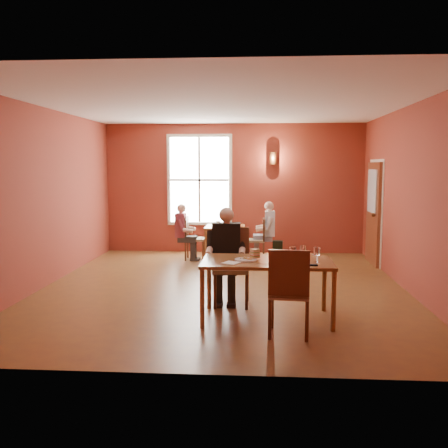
# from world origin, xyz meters

# --- Properties ---
(ground) EXTENTS (6.00, 7.00, 0.01)m
(ground) POSITION_xyz_m (0.00, 0.00, 0.00)
(ground) COLOR brown
(ground) RESTS_ON ground
(wall_back) EXTENTS (6.00, 0.04, 3.00)m
(wall_back) POSITION_xyz_m (0.00, 3.50, 1.50)
(wall_back) COLOR brown
(wall_back) RESTS_ON ground
(wall_front) EXTENTS (6.00, 0.04, 3.00)m
(wall_front) POSITION_xyz_m (0.00, -3.50, 1.50)
(wall_front) COLOR brown
(wall_front) RESTS_ON ground
(wall_left) EXTENTS (0.04, 7.00, 3.00)m
(wall_left) POSITION_xyz_m (-3.00, 0.00, 1.50)
(wall_left) COLOR brown
(wall_left) RESTS_ON ground
(wall_right) EXTENTS (0.04, 7.00, 3.00)m
(wall_right) POSITION_xyz_m (3.00, 0.00, 1.50)
(wall_right) COLOR brown
(wall_right) RESTS_ON ground
(ceiling) EXTENTS (6.00, 7.00, 0.04)m
(ceiling) POSITION_xyz_m (0.00, 0.00, 3.00)
(ceiling) COLOR white
(ceiling) RESTS_ON wall_back
(window) EXTENTS (1.36, 0.10, 1.96)m
(window) POSITION_xyz_m (-0.80, 3.45, 1.70)
(window) COLOR white
(window) RESTS_ON wall_back
(door) EXTENTS (0.12, 1.04, 2.10)m
(door) POSITION_xyz_m (2.94, 2.30, 1.05)
(door) COLOR maroon
(door) RESTS_ON ground
(wall_sconce) EXTENTS (0.16, 0.16, 0.28)m
(wall_sconce) POSITION_xyz_m (0.90, 3.40, 2.20)
(wall_sconce) COLOR brown
(wall_sconce) RESTS_ON wall_back
(main_table) EXTENTS (1.70, 0.95, 0.80)m
(main_table) POSITION_xyz_m (0.70, -1.68, 0.40)
(main_table) COLOR brown
(main_table) RESTS_ON ground
(chair_diner_main) EXTENTS (0.50, 0.50, 1.12)m
(chair_diner_main) POSITION_xyz_m (0.20, -1.03, 0.56)
(chair_diner_main) COLOR #4F2B1B
(chair_diner_main) RESTS_ON ground
(diner_main) EXTENTS (0.55, 0.55, 1.36)m
(diner_main) POSITION_xyz_m (0.20, -1.06, 0.68)
(diner_main) COLOR #3B2519
(diner_main) RESTS_ON ground
(chair_empty) EXTENTS (0.52, 0.52, 1.07)m
(chair_empty) POSITION_xyz_m (0.95, -2.27, 0.53)
(chair_empty) COLOR brown
(chair_empty) RESTS_ON ground
(plate_food) EXTENTS (0.32, 0.32, 0.04)m
(plate_food) POSITION_xyz_m (0.42, -1.72, 0.81)
(plate_food) COLOR silver
(plate_food) RESTS_ON main_table
(sandwich) EXTENTS (0.13, 0.13, 0.12)m
(sandwich) POSITION_xyz_m (0.54, -1.63, 0.85)
(sandwich) COLOR tan
(sandwich) RESTS_ON main_table
(goblet_a) EXTENTS (0.08, 0.08, 0.20)m
(goblet_a) POSITION_xyz_m (1.17, -1.58, 0.90)
(goblet_a) COLOR white
(goblet_a) RESTS_ON main_table
(goblet_b) EXTENTS (0.09, 0.09, 0.22)m
(goblet_b) POSITION_xyz_m (1.33, -1.80, 0.90)
(goblet_b) COLOR white
(goblet_b) RESTS_ON main_table
(goblet_c) EXTENTS (0.11, 0.11, 0.23)m
(goblet_c) POSITION_xyz_m (1.02, -1.82, 0.91)
(goblet_c) COLOR white
(goblet_c) RESTS_ON main_table
(menu_stand) EXTENTS (0.14, 0.09, 0.23)m
(menu_stand) POSITION_xyz_m (0.84, -1.42, 0.91)
(menu_stand) COLOR black
(menu_stand) RESTS_ON main_table
(knife) EXTENTS (0.22, 0.03, 0.00)m
(knife) POSITION_xyz_m (0.64, -1.93, 0.80)
(knife) COLOR silver
(knife) RESTS_ON main_table
(napkin) EXTENTS (0.26, 0.26, 0.01)m
(napkin) POSITION_xyz_m (0.23, -1.90, 0.80)
(napkin) COLOR white
(napkin) RESTS_ON main_table
(sunglasses) EXTENTS (0.14, 0.04, 0.02)m
(sunglasses) POSITION_xyz_m (1.25, -2.00, 0.80)
(sunglasses) COLOR black
(sunglasses) RESTS_ON main_table
(second_table) EXTENTS (0.83, 0.83, 0.74)m
(second_table) POSITION_xyz_m (-0.14, 2.50, 0.37)
(second_table) COLOR brown
(second_table) RESTS_ON ground
(chair_diner_white) EXTENTS (0.40, 0.40, 0.91)m
(chair_diner_white) POSITION_xyz_m (0.51, 2.50, 0.45)
(chair_diner_white) COLOR #4F2C15
(chair_diner_white) RESTS_ON ground
(diner_white) EXTENTS (0.49, 0.49, 1.22)m
(diner_white) POSITION_xyz_m (0.54, 2.50, 0.61)
(diner_white) COLOR white
(diner_white) RESTS_ON ground
(chair_diner_maroon) EXTENTS (0.41, 0.41, 0.94)m
(chair_diner_maroon) POSITION_xyz_m (-0.79, 2.50, 0.47)
(chair_diner_maroon) COLOR brown
(chair_diner_maroon) RESTS_ON ground
(diner_maroon) EXTENTS (0.47, 0.47, 1.17)m
(diner_maroon) POSITION_xyz_m (-0.82, 2.50, 0.59)
(diner_maroon) COLOR maroon
(diner_maroon) RESTS_ON ground
(cup_a) EXTENTS (0.15, 0.15, 0.09)m
(cup_a) POSITION_xyz_m (0.05, 2.39, 0.78)
(cup_a) COLOR white
(cup_a) RESTS_ON second_table
(cup_b) EXTENTS (0.12, 0.12, 0.09)m
(cup_b) POSITION_xyz_m (-0.30, 2.65, 0.78)
(cup_b) COLOR white
(cup_b) RESTS_ON second_table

